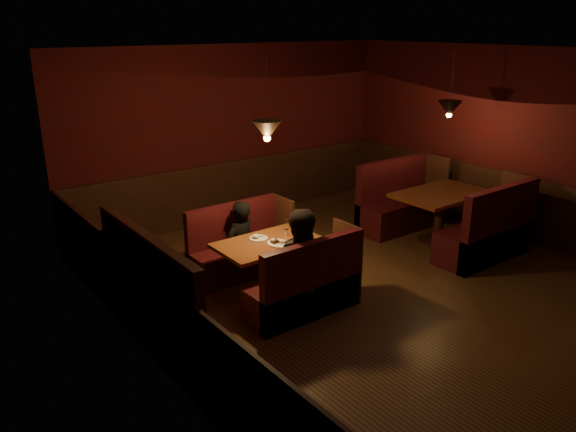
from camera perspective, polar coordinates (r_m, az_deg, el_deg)
room at (r=6.78m, az=7.96°, el=0.25°), size 6.02×7.02×2.92m
main_table at (r=6.93m, az=-1.90°, el=-3.79°), size 1.27×0.77×0.89m
main_bench_far at (r=7.58m, az=-4.94°, el=-3.59°), size 1.40×0.50×0.95m
main_bench_near at (r=6.50m, az=1.92°, el=-7.54°), size 1.40×0.50×0.95m
second_table at (r=8.80m, az=15.23°, el=1.04°), size 1.42×0.91×0.80m
second_bench_far at (r=9.40m, az=11.21°, el=1.00°), size 1.57×0.59×1.12m
second_bench_near at (r=8.44m, az=19.70°, el=-1.89°), size 1.57×0.59×1.12m
diner_a at (r=7.35m, az=-4.94°, el=-1.05°), size 0.57×0.44×1.39m
diner_b at (r=6.36m, az=1.77°, el=-3.25°), size 0.80×0.64×1.60m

